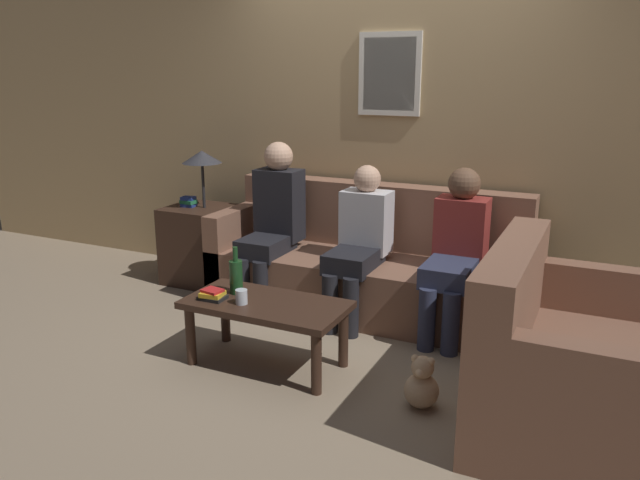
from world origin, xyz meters
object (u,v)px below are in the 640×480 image
object	(u,v)px
teddy_bear	(422,385)
couch_main	(367,268)
coffee_table	(266,312)
wine_bottle	(236,276)
drinking_glass	(241,297)
person_middle	(359,239)
person_right	(456,247)
couch_side	(558,364)
person_left	(273,218)

from	to	relation	value
teddy_bear	couch_main	bearing A→B (deg)	123.14
coffee_table	teddy_bear	size ratio (longest dim) A/B	3.30
wine_bottle	couch_main	bearing A→B (deg)	68.63
wine_bottle	drinking_glass	xyz separation A→B (m)	(0.13, -0.14, -0.07)
coffee_table	teddy_bear	world-z (taller)	coffee_table
couch_main	person_middle	size ratio (longest dim) A/B	2.08
drinking_glass	person_right	world-z (taller)	person_right
couch_main	person_middle	bearing A→B (deg)	-83.50
couch_side	drinking_glass	bearing A→B (deg)	95.85
wine_bottle	couch_side	bearing A→B (deg)	1.15
drinking_glass	person_right	size ratio (longest dim) A/B	0.08
couch_main	person_left	distance (m)	0.80
drinking_glass	person_right	distance (m)	1.47
drinking_glass	teddy_bear	bearing A→B (deg)	1.14
couch_main	drinking_glass	distance (m)	1.28
wine_bottle	teddy_bear	xyz separation A→B (m)	(1.22, -0.12, -0.39)
person_right	teddy_bear	xyz separation A→B (m)	(0.10, -1.05, -0.47)
person_middle	person_right	bearing A→B (deg)	4.23
couch_main	teddy_bear	size ratio (longest dim) A/B	7.77
wine_bottle	person_right	world-z (taller)	person_right
person_right	drinking_glass	bearing A→B (deg)	-132.92
teddy_bear	coffee_table	bearing A→B (deg)	175.96
drinking_glass	person_left	distance (m)	1.16
couch_main	coffee_table	world-z (taller)	couch_main
person_middle	person_right	world-z (taller)	person_right
drinking_glass	person_left	size ratio (longest dim) A/B	0.07
coffee_table	person_left	bearing A→B (deg)	117.37
couch_main	person_middle	distance (m)	0.35
person_middle	couch_side	bearing A→B (deg)	-30.74
couch_side	person_left	size ratio (longest dim) A/B	1.05
person_middle	teddy_bear	bearing A→B (deg)	-52.42
person_left	teddy_bear	bearing A→B (deg)	-35.17
person_left	teddy_bear	size ratio (longest dim) A/B	4.15
couch_side	drinking_glass	distance (m)	1.76
wine_bottle	teddy_bear	size ratio (longest dim) A/B	1.01
couch_main	wine_bottle	world-z (taller)	couch_main
person_right	coffee_table	bearing A→B (deg)	-132.13
couch_main	person_left	xyz separation A→B (m)	(-0.70, -0.16, 0.34)
drinking_glass	person_middle	xyz separation A→B (m)	(0.33, 1.02, 0.13)
wine_bottle	drinking_glass	world-z (taller)	wine_bottle
person_right	couch_side	bearing A→B (deg)	-50.00
drinking_glass	person_right	xyz separation A→B (m)	(0.99, 1.07, 0.15)
person_left	drinking_glass	bearing A→B (deg)	-69.62
wine_bottle	person_middle	size ratio (longest dim) A/B	0.27
couch_main	person_middle	xyz separation A→B (m)	(0.02, -0.22, 0.27)
drinking_glass	person_middle	world-z (taller)	person_middle
person_left	wine_bottle	bearing A→B (deg)	-73.72
drinking_glass	wine_bottle	bearing A→B (deg)	131.89
wine_bottle	person_middle	xyz separation A→B (m)	(0.45, 0.88, 0.07)
couch_side	teddy_bear	world-z (taller)	couch_side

